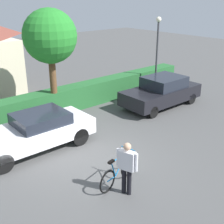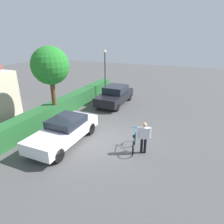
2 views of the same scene
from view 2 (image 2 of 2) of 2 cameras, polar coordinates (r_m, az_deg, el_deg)
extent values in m
plane|color=#4B4B4B|center=(11.00, -1.50, -8.15)|extent=(60.00, 60.00, 0.00)
cube|color=#245E2D|center=(13.15, -19.97, -1.60)|extent=(19.30, 0.90, 1.15)
cube|color=silver|center=(10.72, -13.78, -5.75)|extent=(4.38, 1.78, 0.61)
cube|color=#1E232D|center=(10.74, -12.99, -2.63)|extent=(1.86, 1.55, 0.41)
cylinder|color=black|center=(12.34, -12.44, -3.46)|extent=(0.68, 0.19, 0.68)
cylinder|color=black|center=(11.55, -6.14, -4.84)|extent=(0.68, 0.19, 0.68)
cylinder|color=black|center=(10.40, -22.07, -9.62)|extent=(0.68, 0.19, 0.68)
cylinder|color=black|center=(9.45, -15.24, -12.02)|extent=(0.68, 0.19, 0.68)
cube|color=black|center=(16.44, 0.79, 4.43)|extent=(4.29, 1.87, 0.68)
cube|color=#1E232D|center=(16.44, 1.06, 6.64)|extent=(1.98, 1.63, 0.54)
cylinder|color=black|center=(18.12, 0.19, 4.94)|extent=(0.56, 0.19, 0.56)
cylinder|color=black|center=(17.56, 5.13, 4.30)|extent=(0.56, 0.19, 0.56)
cylinder|color=black|center=(15.63, -4.09, 2.16)|extent=(0.56, 0.19, 0.56)
cylinder|color=black|center=(14.97, 1.50, 1.32)|extent=(0.56, 0.19, 0.56)
torus|color=black|center=(10.54, 6.65, -7.54)|extent=(0.69, 0.20, 0.70)
torus|color=black|center=(9.65, 6.12, -10.47)|extent=(0.69, 0.20, 0.70)
cylinder|color=#1972B2|center=(10.12, 6.56, -6.96)|extent=(0.66, 0.18, 0.65)
cylinder|color=#1972B2|center=(9.76, 6.34, -8.29)|extent=(0.25, 0.09, 0.57)
cylinder|color=#1972B2|center=(9.89, 6.56, -6.04)|extent=(0.79, 0.20, 0.08)
cylinder|color=#1972B2|center=(9.82, 6.23, -9.92)|extent=(0.39, 0.12, 0.05)
cylinder|color=#1972B2|center=(10.40, 6.72, -6.09)|extent=(0.04, 0.04, 0.60)
cube|color=black|center=(9.52, 6.36, -6.98)|extent=(0.24, 0.14, 0.06)
cylinder|color=#1972B2|center=(10.25, 6.80, -4.44)|extent=(0.13, 0.49, 0.03)
cylinder|color=black|center=(9.84, 8.56, -9.56)|extent=(0.13, 0.13, 0.80)
cylinder|color=black|center=(9.86, 9.54, -9.57)|extent=(0.13, 0.13, 0.80)
cube|color=silver|center=(9.52, 9.29, -6.02)|extent=(0.34, 0.51, 0.57)
sphere|color=tan|center=(9.33, 9.44, -3.70)|extent=(0.22, 0.22, 0.22)
cylinder|color=silver|center=(9.49, 7.57, -5.91)|extent=(0.09, 0.09, 0.54)
cylinder|color=silver|center=(9.54, 11.00, -5.97)|extent=(0.09, 0.09, 0.54)
cylinder|color=#38383D|center=(17.68, -2.01, 10.22)|extent=(0.10, 0.10, 3.98)
sphere|color=#F2EDCC|center=(17.39, -2.10, 17.06)|extent=(0.28, 0.28, 0.28)
cylinder|color=brown|center=(13.41, -16.42, 3.46)|extent=(0.30, 0.30, 2.98)
sphere|color=#247C28|center=(12.94, -17.45, 12.71)|extent=(2.33, 2.33, 2.33)
camera|label=1|loc=(4.62, 70.30, 7.22)|focal=48.22mm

